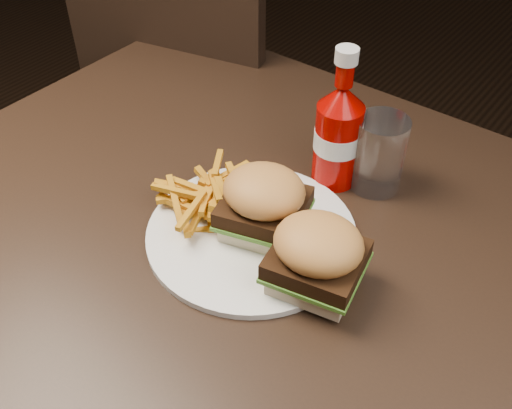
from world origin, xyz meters
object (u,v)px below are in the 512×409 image
Objects in this scene: chair_far at (217,121)px; tumbler at (379,155)px; dining_table at (304,250)px; ketchup_bottle at (337,146)px; plate at (251,233)px.

chair_far is 4.00× the size of tumbler.
dining_table reaches higher than chair_far.
ketchup_bottle is 0.06m from tumbler.
dining_table is at bearing 31.70° from plate.
ketchup_bottle reaches higher than chair_far.
tumbler is at bearing 68.48° from plate.
ketchup_bottle reaches higher than dining_table.
chair_far is 0.77m from ketchup_bottle.
chair_far is 3.47× the size of ketchup_bottle.
dining_table is 10.31× the size of tumbler.
plate reaches higher than dining_table.
chair_far is at bearing 150.90° from tumbler.
dining_table is at bearing -73.59° from ketchup_bottle.
tumbler is at bearing 84.32° from dining_table.
chair_far is at bearing 140.05° from dining_table.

